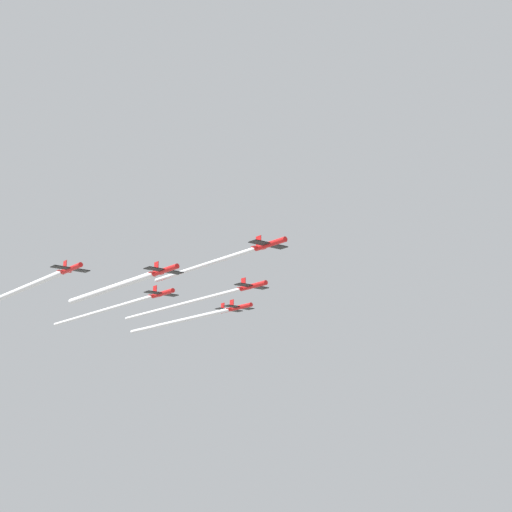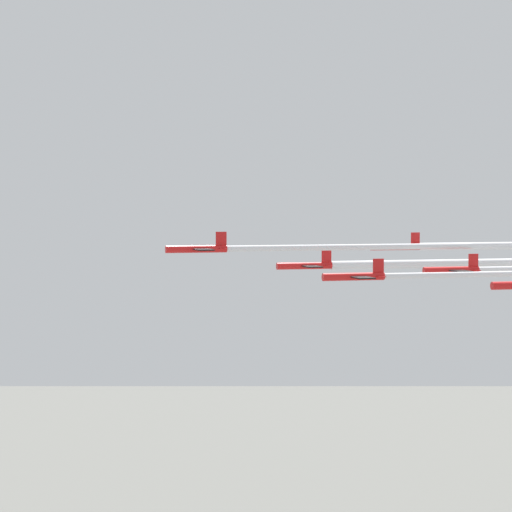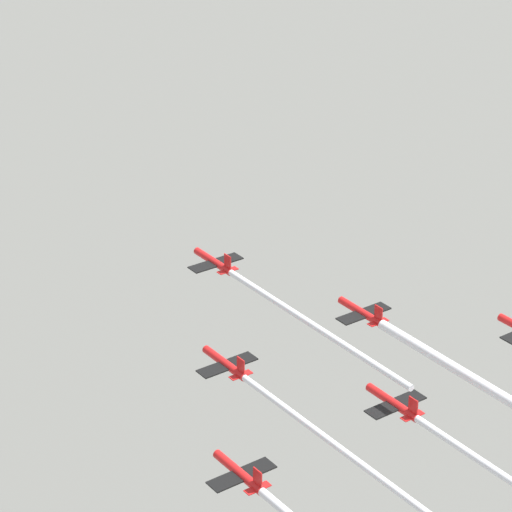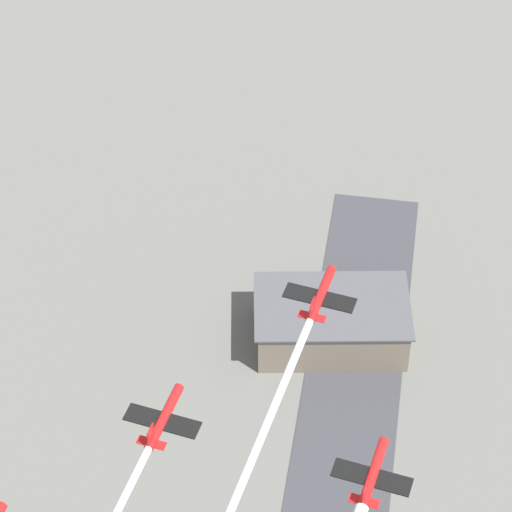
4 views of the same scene
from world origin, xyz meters
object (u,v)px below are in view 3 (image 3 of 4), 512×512
(jet_1, at_px, (226,364))
(jet_3, at_px, (241,473))
(jet_0, at_px, (215,262))
(jet_2, at_px, (363,313))
(jet_4, at_px, (394,403))

(jet_1, height_order, jet_3, jet_1)
(jet_0, height_order, jet_2, jet_0)
(jet_1, relative_size, jet_3, 1.00)
(jet_2, relative_size, jet_3, 1.00)
(jet_3, bearing_deg, jet_1, 59.53)
(jet_2, bearing_deg, jet_0, 120.47)
(jet_1, distance_m, jet_4, 21.09)
(jet_0, xyz_separation_m, jet_4, (-12.01, -34.31, -3.37))
(jet_3, relative_size, jet_4, 1.00)
(jet_4, bearing_deg, jet_0, 90.00)
(jet_2, xyz_separation_m, jet_3, (-36.28, -6.56, -0.85))
(jet_1, bearing_deg, jet_3, -120.47)
(jet_0, relative_size, jet_1, 1.00)
(jet_1, xyz_separation_m, jet_2, (20.18, -7.07, 0.18))
(jet_0, height_order, jet_3, jet_0)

